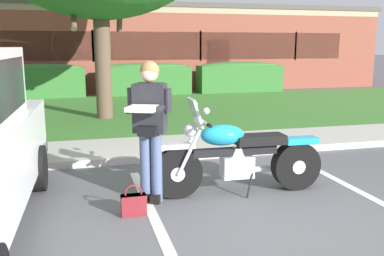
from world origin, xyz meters
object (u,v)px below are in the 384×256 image
motorcycle (244,156)px  hedge_center_left (40,81)px  brick_building (90,47)px  hedge_right (240,77)px  handbag (134,203)px  rider_person (150,120)px  hedge_center_right (146,79)px

motorcycle → hedge_center_left: motorcycle is taller
brick_building → hedge_center_left: bearing=-109.1°
hedge_right → brick_building: size_ratio=0.13×
hedge_center_left → brick_building: size_ratio=0.12×
handbag → brick_building: size_ratio=0.01×
rider_person → hedge_right: (5.41, 11.01, -0.36)m
handbag → brick_building: brick_building is taller
rider_person → handbag: 0.98m
handbag → hedge_right: (5.67, 11.40, 0.51)m
rider_person → hedge_center_right: bearing=81.5°
handbag → hedge_center_left: 11.56m
brick_building → handbag: bearing=-90.2°
rider_person → hedge_right: rider_person is taller
rider_person → hedge_right: size_ratio=0.50×
hedge_center_right → hedge_right: same height
motorcycle → handbag: 1.56m
handbag → brick_building: bearing=89.8°
rider_person → brick_building: brick_building is taller
handbag → hedge_center_left: size_ratio=0.12×
rider_person → brick_building: (-0.20, 16.52, 0.78)m
hedge_center_left → brick_building: 5.94m
rider_person → motorcycle: bearing=-0.4°
hedge_center_right → hedge_right: bearing=0.0°
motorcycle → brick_building: (-1.41, 16.53, 1.30)m
rider_person → handbag: rider_person is taller
motorcycle → hedge_right: bearing=69.1°
motorcycle → handbag: (-1.47, -0.39, -0.34)m
handbag → motorcycle: bearing=14.7°
hedge_right → brick_building: (-5.61, 5.51, 1.14)m
motorcycle → handbag: motorcycle is taller
hedge_center_right → brick_building: (-1.85, 5.51, 1.14)m
rider_person → brick_building: bearing=90.7°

